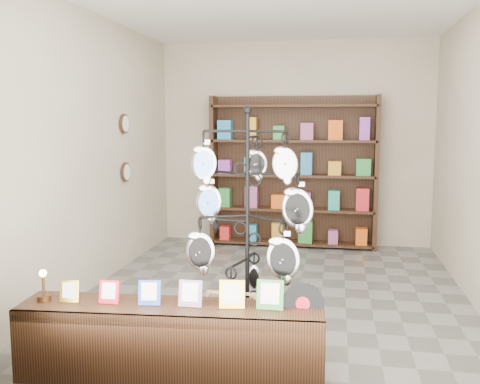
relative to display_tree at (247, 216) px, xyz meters
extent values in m
plane|color=slate|center=(0.02, 1.60, -1.12)|extent=(5.00, 5.00, 0.00)
plane|color=beige|center=(0.02, 4.10, 0.38)|extent=(4.00, 0.00, 4.00)
plane|color=beige|center=(0.02, -0.90, 0.38)|extent=(4.00, 0.00, 4.00)
plane|color=beige|center=(-1.98, 1.60, 0.38)|extent=(0.00, 5.00, 5.00)
plane|color=white|center=(0.02, 1.60, 1.88)|extent=(5.00, 5.00, 0.00)
cylinder|color=black|center=(0.00, 0.00, -1.11)|extent=(0.44, 0.44, 0.03)
cylinder|color=black|center=(0.00, 0.00, -0.18)|extent=(0.04, 0.04, 1.89)
sphere|color=black|center=(0.00, 0.00, 0.79)|extent=(0.06, 0.06, 0.06)
ellipsoid|color=silver|center=(0.02, 0.20, -0.53)|extent=(0.10, 0.04, 0.20)
cube|color=tan|center=(-0.07, -0.26, -0.52)|extent=(0.36, 0.02, 0.04)
cube|color=black|center=(-0.49, -0.39, -0.86)|extent=(2.19, 0.60, 0.53)
cube|color=gold|center=(-1.22, -0.45, -0.51)|extent=(0.14, 0.06, 0.16)
cube|color=red|center=(-0.93, -0.43, -0.51)|extent=(0.15, 0.06, 0.17)
cube|color=#263FA5|center=(-0.64, -0.41, -0.50)|extent=(0.16, 0.07, 0.18)
cube|color=#E54C33|center=(-0.34, -0.38, -0.50)|extent=(0.17, 0.07, 0.19)
cube|color=gold|center=(-0.05, -0.36, -0.49)|extent=(0.18, 0.07, 0.20)
cube|color=#337233|center=(0.22, -0.34, -0.49)|extent=(0.19, 0.07, 0.21)
cylinder|color=black|center=(0.44, -0.28, -0.56)|extent=(0.30, 0.09, 0.29)
cylinder|color=red|center=(0.44, -0.28, -0.56)|extent=(0.10, 0.03, 0.10)
cylinder|color=#4E2D16|center=(-1.42, -0.46, -0.57)|extent=(0.10, 0.10, 0.04)
cylinder|color=#4E2D16|center=(-1.42, -0.46, -0.48)|extent=(0.02, 0.02, 0.14)
sphere|color=#FFBF59|center=(-1.42, -0.46, -0.38)|extent=(0.06, 0.06, 0.06)
cube|color=black|center=(0.02, 4.04, -0.02)|extent=(2.40, 0.04, 2.20)
cube|color=black|center=(-1.16, 3.88, -0.02)|extent=(0.06, 0.36, 2.20)
cube|color=black|center=(1.20, 3.88, -0.02)|extent=(0.06, 0.36, 2.20)
cube|color=black|center=(0.02, 3.88, -1.07)|extent=(2.36, 0.36, 0.04)
cube|color=black|center=(0.02, 3.88, -0.57)|extent=(2.36, 0.36, 0.03)
cube|color=black|center=(0.02, 3.88, -0.07)|extent=(2.36, 0.36, 0.04)
cube|color=black|center=(0.02, 3.88, 0.43)|extent=(2.36, 0.36, 0.04)
cube|color=black|center=(0.02, 3.88, 0.93)|extent=(2.36, 0.36, 0.04)
cylinder|color=black|center=(-1.95, 2.40, 0.68)|extent=(0.03, 0.24, 0.24)
cylinder|color=black|center=(-1.95, 2.40, 0.08)|extent=(0.03, 0.24, 0.24)
camera|label=1|loc=(0.65, -3.89, 0.70)|focal=40.00mm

